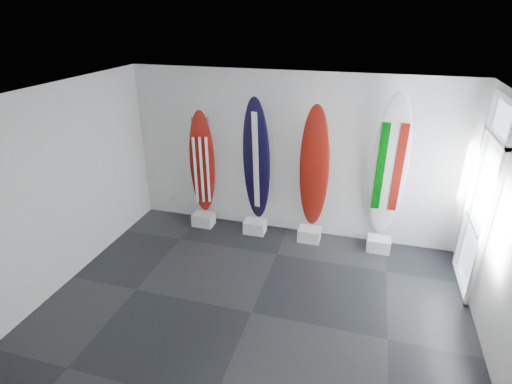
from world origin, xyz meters
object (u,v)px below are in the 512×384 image
(surfboard_usa, at_px, (202,163))
(surfboard_navy, at_px, (256,161))
(surfboard_swiss, at_px, (314,169))
(surfboard_italy, at_px, (389,168))

(surfboard_usa, xyz_separation_m, surfboard_navy, (1.06, 0.00, 0.15))
(surfboard_navy, xyz_separation_m, surfboard_swiss, (1.05, 0.00, -0.03))
(surfboard_usa, bearing_deg, surfboard_italy, -18.17)
(surfboard_navy, distance_m, surfboard_swiss, 1.05)
(surfboard_usa, bearing_deg, surfboard_swiss, -18.17)
(surfboard_navy, bearing_deg, surfboard_usa, -171.26)
(surfboard_italy, bearing_deg, surfboard_swiss, 178.79)
(surfboard_navy, relative_size, surfboard_italy, 0.91)
(surfboard_navy, height_order, surfboard_italy, surfboard_italy)
(surfboard_navy, bearing_deg, surfboard_swiss, 8.74)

